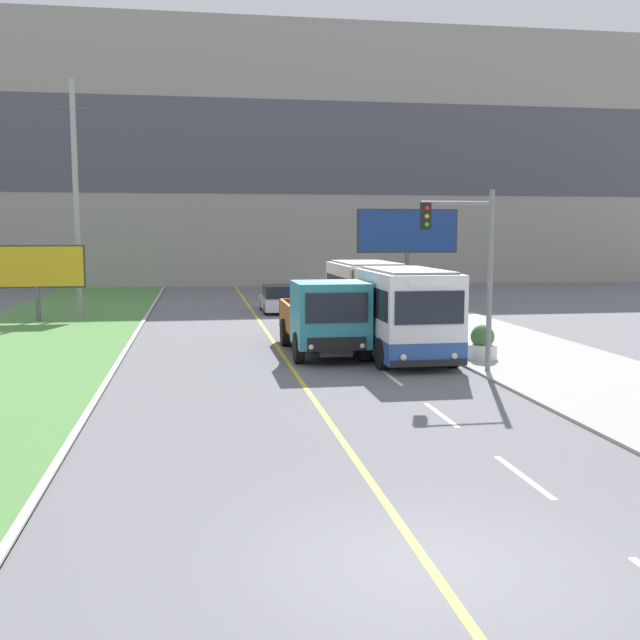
# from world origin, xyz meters

# --- Properties ---
(ground_plane) EXTENTS (300.00, 300.00, 0.00)m
(ground_plane) POSITION_xyz_m (0.00, 0.00, 0.00)
(ground_plane) COLOR slate
(lane_marking_centre) EXTENTS (2.88, 140.00, 0.01)m
(lane_marking_centre) POSITION_xyz_m (0.41, 2.89, 0.00)
(lane_marking_centre) COLOR gold
(lane_marking_centre) RESTS_ON ground_plane
(apartment_block_background) EXTENTS (80.00, 8.04, 21.17)m
(apartment_block_background) POSITION_xyz_m (0.00, 55.61, 10.59)
(apartment_block_background) COLOR gray
(apartment_block_background) RESTS_ON ground_plane
(city_bus) EXTENTS (2.62, 11.47, 3.11)m
(city_bus) POSITION_xyz_m (3.96, 18.28, 1.58)
(city_bus) COLOR white
(city_bus) RESTS_ON ground_plane
(dump_truck) EXTENTS (2.50, 6.79, 2.68)m
(dump_truck) POSITION_xyz_m (1.43, 16.38, 1.35)
(dump_truck) COLOR black
(dump_truck) RESTS_ON ground_plane
(car_distant) EXTENTS (1.80, 4.30, 1.45)m
(car_distant) POSITION_xyz_m (1.38, 31.57, 0.69)
(car_distant) COLOR silver
(car_distant) RESTS_ON ground_plane
(utility_pole_far) EXTENTS (1.80, 0.28, 11.99)m
(utility_pole_far) POSITION_xyz_m (-9.02, 31.22, 6.05)
(utility_pole_far) COLOR #9E9E99
(utility_pole_far) RESTS_ON ground_plane
(traffic_light_mast) EXTENTS (2.28, 0.32, 5.60)m
(traffic_light_mast) POSITION_xyz_m (5.17, 12.58, 3.58)
(traffic_light_mast) COLOR slate
(traffic_light_mast) RESTS_ON ground_plane
(billboard_large) EXTENTS (6.46, 0.24, 5.78)m
(billboard_large) POSITION_xyz_m (10.10, 36.75, 4.29)
(billboard_large) COLOR #59595B
(billboard_large) RESTS_ON ground_plane
(billboard_small) EXTENTS (4.59, 0.24, 3.72)m
(billboard_small) POSITION_xyz_m (-10.66, 29.05, 2.60)
(billboard_small) COLOR #59595B
(billboard_small) RESTS_ON ground_plane
(planter_round_near) EXTENTS (0.99, 0.99, 1.15)m
(planter_round_near) POSITION_xyz_m (6.51, 14.78, 0.58)
(planter_round_near) COLOR silver
(planter_round_near) RESTS_ON sidewalk_right
(planter_round_second) EXTENTS (1.08, 1.08, 1.23)m
(planter_round_second) POSITION_xyz_m (6.64, 18.57, 0.62)
(planter_round_second) COLOR silver
(planter_round_second) RESTS_ON sidewalk_right
(planter_round_third) EXTENTS (1.10, 1.10, 1.20)m
(planter_round_third) POSITION_xyz_m (6.64, 22.36, 0.60)
(planter_round_third) COLOR silver
(planter_round_third) RESTS_ON sidewalk_right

